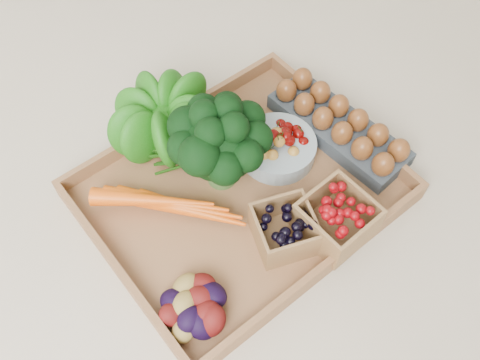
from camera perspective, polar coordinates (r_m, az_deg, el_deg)
ground at (r=1.04m, az=0.00°, el=-1.80°), size 4.00×4.00×0.00m
tray at (r=1.04m, az=0.00°, el=-1.58°), size 0.55×0.45×0.01m
carrots at (r=0.99m, az=-7.87°, el=-2.48°), size 0.23×0.17×0.06m
lettuce at (r=1.06m, az=-8.19°, el=6.85°), size 0.15×0.15×0.15m
broccoli at (r=0.99m, az=-2.07°, el=2.54°), size 0.19×0.19×0.15m
cherry_bowl at (r=1.07m, az=4.03°, el=3.40°), size 0.15×0.15×0.04m
egg_carton at (r=1.11m, az=10.41°, el=5.35°), size 0.13×0.31×0.04m
potatoes at (r=0.89m, az=-4.79°, el=-13.42°), size 0.13×0.13×0.07m
punnet_blackberry at (r=0.95m, az=4.77°, el=-5.25°), size 0.13×0.13×0.07m
punnet_raspberry at (r=0.97m, az=10.25°, el=-4.12°), size 0.12×0.12×0.08m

